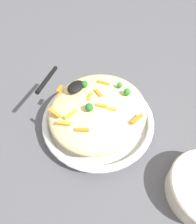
# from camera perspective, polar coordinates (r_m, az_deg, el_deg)

# --- Properties ---
(ground_plane) EXTENTS (2.40, 2.40, 0.00)m
(ground_plane) POSITION_cam_1_polar(r_m,az_deg,el_deg) (0.67, -0.00, -3.76)
(ground_plane) COLOR #4C4C51
(serving_bowl) EXTENTS (0.34, 0.34, 0.05)m
(serving_bowl) POSITION_cam_1_polar(r_m,az_deg,el_deg) (0.65, -0.00, -2.51)
(serving_bowl) COLOR silver
(serving_bowl) RESTS_ON ground_plane
(pasta_mound) EXTENTS (0.30, 0.28, 0.08)m
(pasta_mound) POSITION_cam_1_polar(r_m,az_deg,el_deg) (0.60, -0.00, 0.47)
(pasta_mound) COLOR #DBC689
(pasta_mound) RESTS_ON serving_bowl
(carrot_piece_0) EXTENTS (0.02, 0.03, 0.01)m
(carrot_piece_0) POSITION_cam_1_polar(r_m,az_deg,el_deg) (0.59, 0.10, 5.25)
(carrot_piece_0) COLOR orange
(carrot_piece_0) RESTS_ON pasta_mound
(carrot_piece_1) EXTENTS (0.04, 0.01, 0.01)m
(carrot_piece_1) POSITION_cam_1_polar(r_m,az_deg,el_deg) (0.55, 10.72, -1.91)
(carrot_piece_1) COLOR orange
(carrot_piece_1) RESTS_ON pasta_mound
(carrot_piece_2) EXTENTS (0.03, 0.03, 0.01)m
(carrot_piece_2) POSITION_cam_1_polar(r_m,az_deg,el_deg) (0.52, -4.36, -4.93)
(carrot_piece_2) COLOR orange
(carrot_piece_2) RESTS_ON pasta_mound
(carrot_piece_3) EXTENTS (0.02, 0.04, 0.01)m
(carrot_piece_3) POSITION_cam_1_polar(r_m,az_deg,el_deg) (0.62, 1.47, 8.06)
(carrot_piece_3) COLOR orange
(carrot_piece_3) RESTS_ON pasta_mound
(carrot_piece_4) EXTENTS (0.04, 0.02, 0.01)m
(carrot_piece_4) POSITION_cam_1_polar(r_m,az_deg,el_deg) (0.55, -7.63, -0.62)
(carrot_piece_4) COLOR orange
(carrot_piece_4) RESTS_ON pasta_mound
(carrot_piece_5) EXTENTS (0.01, 0.04, 0.01)m
(carrot_piece_5) POSITION_cam_1_polar(r_m,az_deg,el_deg) (0.56, -12.05, -0.22)
(carrot_piece_5) COLOR orange
(carrot_piece_5) RESTS_ON pasta_mound
(carrot_piece_6) EXTENTS (0.02, 0.04, 0.01)m
(carrot_piece_6) POSITION_cam_1_polar(r_m,az_deg,el_deg) (0.55, 2.94, 0.91)
(carrot_piece_6) COLOR orange
(carrot_piece_6) RESTS_ON pasta_mound
(carrot_piece_7) EXTENTS (0.03, 0.02, 0.01)m
(carrot_piece_7) POSITION_cam_1_polar(r_m,az_deg,el_deg) (0.58, -2.10, 4.52)
(carrot_piece_7) COLOR orange
(carrot_piece_7) RESTS_ON pasta_mound
(carrot_piece_8) EXTENTS (0.02, 0.03, 0.01)m
(carrot_piece_8) POSITION_cam_1_polar(r_m,az_deg,el_deg) (0.56, 0.89, 1.80)
(carrot_piece_8) COLOR orange
(carrot_piece_8) RESTS_ON pasta_mound
(carrot_piece_9) EXTENTS (0.03, 0.02, 0.01)m
(carrot_piece_9) POSITION_cam_1_polar(r_m,az_deg,el_deg) (0.62, -10.58, 6.29)
(carrot_piece_9) COLOR orange
(carrot_piece_9) RESTS_ON pasta_mound
(carrot_piece_10) EXTENTS (0.02, 0.03, 0.01)m
(carrot_piece_10) POSITION_cam_1_polar(r_m,az_deg,el_deg) (0.54, -9.44, -2.98)
(carrot_piece_10) COLOR orange
(carrot_piece_10) RESTS_ON pasta_mound
(broccoli_floret_0) EXTENTS (0.02, 0.02, 0.03)m
(broccoli_floret_0) POSITION_cam_1_polar(r_m,az_deg,el_deg) (0.54, -2.64, 1.43)
(broccoli_floret_0) COLOR #205B1C
(broccoli_floret_0) RESTS_ON pasta_mound
(broccoli_floret_1) EXTENTS (0.02, 0.02, 0.02)m
(broccoli_floret_1) POSITION_cam_1_polar(r_m,az_deg,el_deg) (0.61, 6.03, 7.44)
(broccoli_floret_1) COLOR #296820
(broccoli_floret_1) RESTS_ON pasta_mound
(broccoli_floret_2) EXTENTS (0.02, 0.02, 0.03)m
(broccoli_floret_2) POSITION_cam_1_polar(r_m,az_deg,el_deg) (0.59, 8.10, 5.56)
(broccoli_floret_2) COLOR #296820
(broccoli_floret_2) RESTS_ON pasta_mound
(broccoli_floret_3) EXTENTS (0.02, 0.02, 0.02)m
(broccoli_floret_3) POSITION_cam_1_polar(r_m,az_deg,el_deg) (0.60, -3.75, 7.77)
(broccoli_floret_3) COLOR #205B1C
(broccoli_floret_3) RESTS_ON pasta_mound
(serving_spoon) EXTENTS (0.14, 0.13, 0.07)m
(serving_spoon) POSITION_cam_1_polar(r_m,az_deg,el_deg) (0.60, -9.17, 7.57)
(serving_spoon) COLOR black
(serving_spoon) RESTS_ON pasta_mound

